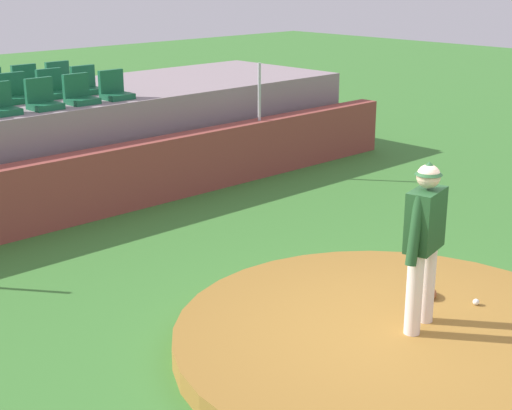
# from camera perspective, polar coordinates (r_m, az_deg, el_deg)

# --- Properties ---
(ground_plane) EXTENTS (60.00, 60.00, 0.00)m
(ground_plane) POSITION_cam_1_polar(r_m,az_deg,el_deg) (8.40, 10.39, -10.63)
(ground_plane) COLOR #3B782F
(pitchers_mound) EXTENTS (4.74, 4.74, 0.24)m
(pitchers_mound) POSITION_cam_1_polar(r_m,az_deg,el_deg) (8.35, 10.43, -9.90)
(pitchers_mound) COLOR olive
(pitchers_mound) RESTS_ON ground_plane
(pitcher) EXTENTS (0.77, 0.36, 1.81)m
(pitcher) POSITION_cam_1_polar(r_m,az_deg,el_deg) (8.02, 12.43, -2.10)
(pitcher) COLOR white
(pitcher) RESTS_ON pitchers_mound
(baseball) EXTENTS (0.07, 0.07, 0.07)m
(baseball) POSITION_cam_1_polar(r_m,az_deg,el_deg) (9.07, 16.05, -6.95)
(baseball) COLOR white
(baseball) RESTS_ON pitchers_mound
(fielding_glove) EXTENTS (0.35, 0.36, 0.11)m
(fielding_glove) POSITION_cam_1_polar(r_m,az_deg,el_deg) (9.14, 12.65, -6.35)
(fielding_glove) COLOR brown
(fielding_glove) RESTS_ON pitchers_mound
(brick_barrier) EXTENTS (14.59, 0.40, 1.09)m
(brick_barrier) POSITION_cam_1_polar(r_m,az_deg,el_deg) (12.51, -12.77, 1.34)
(brick_barrier) COLOR brown
(brick_barrier) RESTS_ON ground_plane
(fence_post_right) EXTENTS (0.06, 0.06, 1.09)m
(fence_post_right) POSITION_cam_1_polar(r_m,az_deg,el_deg) (14.62, 0.25, 8.41)
(fence_post_right) COLOR silver
(fence_post_right) RESTS_ON brick_barrier
(bleacher_platform) EXTENTS (13.83, 3.36, 1.66)m
(bleacher_platform) POSITION_cam_1_polar(r_m,az_deg,el_deg) (14.36, -17.54, 4.18)
(bleacher_platform) COLOR gray
(bleacher_platform) RESTS_ON ground_plane
(stadium_chair_1) EXTENTS (0.48, 0.44, 0.50)m
(stadium_chair_1) POSITION_cam_1_polar(r_m,az_deg,el_deg) (12.84, -18.50, 7.11)
(stadium_chair_1) COLOR #19603B
(stadium_chair_1) RESTS_ON bleacher_platform
(stadium_chair_2) EXTENTS (0.48, 0.44, 0.50)m
(stadium_chair_2) POSITION_cam_1_polar(r_m,az_deg,el_deg) (13.14, -15.60, 7.58)
(stadium_chair_2) COLOR #19603B
(stadium_chair_2) RESTS_ON bleacher_platform
(stadium_chair_3) EXTENTS (0.48, 0.44, 0.50)m
(stadium_chair_3) POSITION_cam_1_polar(r_m,az_deg,el_deg) (13.52, -12.99, 8.02)
(stadium_chair_3) COLOR #19603B
(stadium_chair_3) RESTS_ON bleacher_platform
(stadium_chair_4) EXTENTS (0.48, 0.44, 0.50)m
(stadium_chair_4) POSITION_cam_1_polar(r_m,az_deg,el_deg) (13.89, -10.47, 8.41)
(stadium_chair_4) COLOR #19603B
(stadium_chair_4) RESTS_ON bleacher_platform
(stadium_chair_7) EXTENTS (0.48, 0.44, 0.50)m
(stadium_chair_7) POSITION_cam_1_polar(r_m,az_deg,el_deg) (13.94, -17.45, 7.95)
(stadium_chair_7) COLOR #19603B
(stadium_chair_7) RESTS_ON bleacher_platform
(stadium_chair_8) EXTENTS (0.48, 0.44, 0.50)m
(stadium_chair_8) POSITION_cam_1_polar(r_m,az_deg,el_deg) (14.30, -14.91, 8.37)
(stadium_chair_8) COLOR #19603B
(stadium_chair_8) RESTS_ON bleacher_platform
(stadium_chair_9) EXTENTS (0.48, 0.44, 0.50)m
(stadium_chair_9) POSITION_cam_1_polar(r_m,az_deg,el_deg) (14.61, -12.51, 8.72)
(stadium_chair_9) COLOR #19603B
(stadium_chair_9) RESTS_ON bleacher_platform
(stadium_chair_13) EXTENTS (0.48, 0.44, 0.50)m
(stadium_chair_13) POSITION_cam_1_polar(r_m,az_deg,el_deg) (15.04, -16.65, 8.65)
(stadium_chair_13) COLOR #19603B
(stadium_chair_13) RESTS_ON bleacher_platform
(stadium_chair_14) EXTENTS (0.48, 0.44, 0.50)m
(stadium_chair_14) POSITION_cam_1_polar(r_m,az_deg,el_deg) (15.37, -14.33, 9.01)
(stadium_chair_14) COLOR #19603B
(stadium_chair_14) RESTS_ON bleacher_platform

